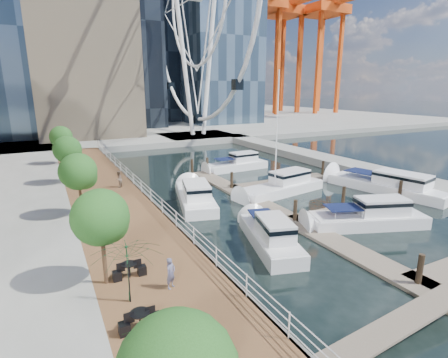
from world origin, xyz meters
name	(u,v)px	position (x,y,z in m)	size (l,w,h in m)	color
ground	(345,282)	(0.00, 0.00, 0.00)	(520.00, 520.00, 0.00)	black
boardwalk	(115,213)	(-9.00, 15.00, 0.50)	(6.00, 60.00, 1.00)	brown
seawall	(153,207)	(-6.00, 15.00, 0.50)	(0.25, 60.00, 1.00)	#595954
land_far	(90,120)	(0.00, 102.00, 0.50)	(200.00, 114.00, 1.00)	gray
breakwater	(341,165)	(20.00, 20.00, 0.50)	(4.00, 60.00, 1.00)	gray
pier	(198,137)	(14.00, 52.00, 0.50)	(14.00, 12.00, 1.00)	gray
railing	(151,195)	(-6.10, 15.00, 1.52)	(0.10, 60.00, 1.05)	white
floating_docks	(326,200)	(7.97, 9.98, 0.49)	(16.00, 34.00, 2.60)	#6D6051
port_cranes	(286,59)	(67.67, 95.67, 20.00)	(40.00, 52.00, 38.00)	#D84C14
street_trees	(78,172)	(-11.40, 14.00, 4.29)	(2.60, 42.60, 4.60)	#3F2B1C
cafe_tables	(167,351)	(-10.40, -2.00, 1.37)	(2.50, 13.70, 0.74)	black
yacht_foreground	(366,226)	(7.26, 4.94, 0.00)	(2.50, 9.34, 2.15)	white
pedestrian_near	(171,273)	(-8.81, 2.20, 1.74)	(0.54, 0.36, 1.48)	#555470
pedestrian_mid	(119,179)	(-7.53, 20.51, 1.76)	(0.74, 0.58, 1.52)	#7E6757
pedestrian_far	(83,164)	(-9.74, 28.62, 1.93)	(1.09, 0.45, 1.86)	#373F45
moored_yachts	(299,200)	(6.89, 12.28, 0.00)	(23.72, 37.36, 11.50)	white
cafe_seating	(165,328)	(-10.42, -1.99, 2.27)	(4.69, 11.94, 2.73)	#0F3920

